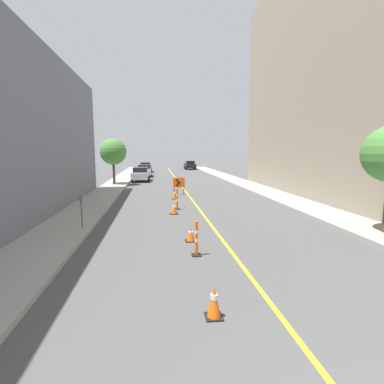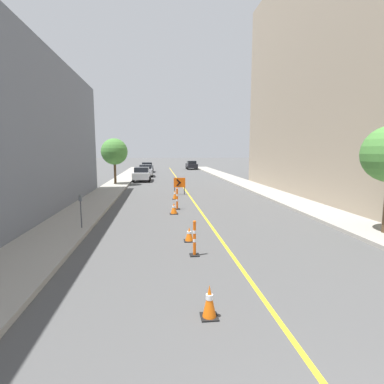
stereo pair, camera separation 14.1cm
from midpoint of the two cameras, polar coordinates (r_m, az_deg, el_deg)
lane_stripe at (r=31.46m, az=-2.51°, el=1.63°), size 0.12×60.52×0.01m
sidewalk_left at (r=31.61m, az=-14.28°, el=1.57°), size 2.40×60.52×0.16m
sidewalk_right at (r=32.60m, az=8.91°, el=1.90°), size 2.40×60.52×0.16m
building_facade_right at (r=23.91m, az=28.33°, el=19.93°), size 6.00×25.90×17.55m
traffic_cone_nearest at (r=6.51m, az=3.56°, el=-20.08°), size 0.36×0.36×0.70m
traffic_cone_second at (r=11.42m, az=-0.63°, el=-8.08°), size 0.39×0.39×0.54m
traffic_cone_third at (r=16.26m, az=-3.68°, el=-3.12°), size 0.45×0.45×0.63m
traffic_cone_fourth at (r=21.19m, az=-3.53°, el=-0.50°), size 0.37×0.37×0.67m
delineator_post_front at (r=9.84m, az=0.45°, el=-9.22°), size 0.31×0.31×1.18m
delineator_post_rear at (r=17.47m, az=-3.08°, el=-1.57°), size 0.34×0.34×1.25m
arrow_barricade_primary at (r=23.32m, az=-2.69°, el=1.68°), size 0.90×0.15×1.33m
parked_car_curb_near at (r=34.31m, az=-9.87°, el=3.37°), size 1.95×4.35×1.59m
parked_car_curb_mid at (r=40.63m, az=-9.22°, el=4.06°), size 1.95×4.36×1.59m
parked_car_curb_far at (r=49.00m, az=-8.90°, el=4.69°), size 1.93×4.31×1.59m
parked_car_opposite_side at (r=56.09m, az=-0.48°, el=5.17°), size 1.94×4.34×1.59m
parking_meter_near_curb at (r=13.38m, az=-20.63°, el=-2.28°), size 0.12×0.11×1.42m
street_tree_left_near at (r=30.60m, az=-14.91°, el=7.42°), size 2.58×2.58×4.46m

